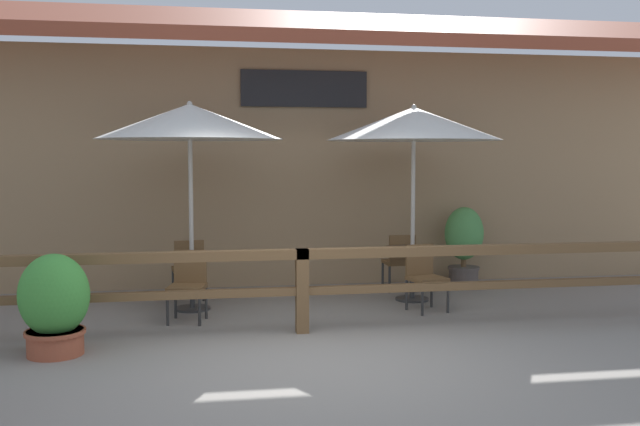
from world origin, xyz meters
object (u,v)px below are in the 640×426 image
at_px(chair_near_wallside, 188,266).
at_px(potted_plant_tall_tropical, 464,242).
at_px(chair_middle_streetside, 425,274).
at_px(dining_table_near, 192,266).
at_px(potted_plant_small_flowering, 54,304).
at_px(patio_umbrella_middle, 414,124).
at_px(chair_middle_wallside, 400,259).
at_px(chair_near_streetside, 188,282).
at_px(dining_table_middle, 412,259).
at_px(patio_umbrella_near, 190,122).

distance_m(chair_near_wallside, potted_plant_tall_tropical, 4.19).
height_order(chair_middle_streetside, potted_plant_tall_tropical, potted_plant_tall_tropical).
height_order(dining_table_near, potted_plant_tall_tropical, potted_plant_tall_tropical).
relative_size(chair_near_wallside, chair_middle_streetside, 1.00).
xyz_separation_m(chair_near_wallside, chair_middle_streetside, (3.01, -1.18, 0.00)).
relative_size(chair_near_wallside, potted_plant_small_flowering, 0.83).
height_order(patio_umbrella_middle, chair_middle_wallside, patio_umbrella_middle).
bearing_deg(chair_near_streetside, patio_umbrella_middle, 26.18).
bearing_deg(chair_middle_wallside, chair_near_streetside, 24.33).
relative_size(chair_near_wallside, dining_table_middle, 1.01).
bearing_deg(chair_near_streetside, chair_middle_wallside, 37.19).
distance_m(chair_middle_streetside, potted_plant_small_flowering, 4.50).
bearing_deg(dining_table_near, patio_umbrella_middle, 2.20).
xyz_separation_m(dining_table_near, potted_plant_tall_tropical, (4.10, 1.07, 0.10)).
bearing_deg(potted_plant_small_flowering, chair_near_streetside, 44.65).
bearing_deg(chair_middle_streetside, potted_plant_tall_tropical, 40.23).
xyz_separation_m(dining_table_near, chair_middle_streetside, (2.95, -0.55, -0.11)).
height_order(potted_plant_small_flowering, potted_plant_tall_tropical, potted_plant_tall_tropical).
bearing_deg(chair_middle_wallside, potted_plant_small_flowering, 31.26).
bearing_deg(patio_umbrella_near, potted_plant_tall_tropical, 14.59).
bearing_deg(chair_middle_wallside, potted_plant_tall_tropical, -165.72).
xyz_separation_m(patio_umbrella_near, dining_table_middle, (2.99, 0.11, -1.84)).
bearing_deg(potted_plant_tall_tropical, potted_plant_small_flowering, -151.28).
xyz_separation_m(patio_umbrella_middle, chair_middle_wallside, (0.01, 0.66, -1.95)).
bearing_deg(potted_plant_small_flowering, chair_near_wallside, 63.31).
bearing_deg(chair_near_wallside, patio_umbrella_near, 88.16).
bearing_deg(potted_plant_tall_tropical, chair_near_streetside, -157.68).
height_order(dining_table_near, chair_middle_streetside, chair_middle_streetside).
xyz_separation_m(chair_near_streetside, dining_table_middle, (3.03, 0.75, 0.11)).
bearing_deg(potted_plant_tall_tropical, dining_table_middle, -139.41).
xyz_separation_m(patio_umbrella_near, patio_umbrella_middle, (2.99, 0.11, 0.00)).
relative_size(dining_table_near, chair_middle_wallside, 0.99).
bearing_deg(patio_umbrella_middle, potted_plant_tall_tropical, 40.59).
xyz_separation_m(patio_umbrella_near, chair_near_wallside, (-0.06, 0.63, -1.95)).
xyz_separation_m(chair_near_wallside, potted_plant_tall_tropical, (4.16, 0.44, 0.20)).
bearing_deg(chair_near_wallside, potted_plant_tall_tropical, 179.16).
bearing_deg(chair_middle_wallside, patio_umbrella_middle, 88.30).
height_order(patio_umbrella_middle, potted_plant_small_flowering, patio_umbrella_middle).
bearing_deg(dining_table_middle, chair_near_wallside, 170.36).
xyz_separation_m(dining_table_middle, potted_plant_small_flowering, (-4.32, -2.03, -0.06)).
bearing_deg(dining_table_near, chair_near_wallside, 94.99).
distance_m(dining_table_near, chair_middle_streetside, 3.00).
bearing_deg(potted_plant_tall_tropical, patio_umbrella_middle, -139.41).
height_order(chair_near_wallside, patio_umbrella_middle, patio_umbrella_middle).
bearing_deg(dining_table_near, patio_umbrella_near, 180.00).
height_order(dining_table_middle, potted_plant_small_flowering, potted_plant_small_flowering).
xyz_separation_m(patio_umbrella_middle, potted_plant_small_flowering, (-4.32, -2.03, -1.91)).
bearing_deg(dining_table_near, chair_middle_streetside, -10.56).
relative_size(chair_near_streetside, chair_middle_streetside, 1.00).
relative_size(dining_table_middle, potted_plant_small_flowering, 0.82).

